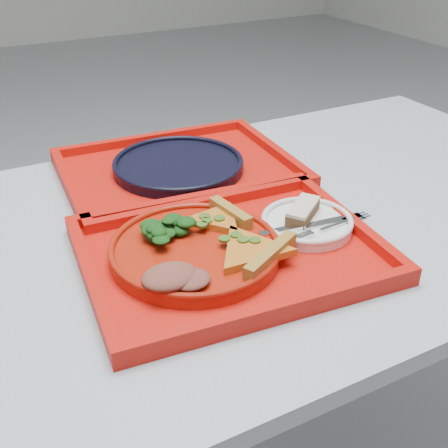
{
  "coord_description": "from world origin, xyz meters",
  "views": [
    {
      "loc": [
        -0.36,
        -0.74,
        1.24
      ],
      "look_at": [
        -0.0,
        -0.05,
        0.78
      ],
      "focal_mm": 45.0,
      "sensor_mm": 36.0,
      "label": 1
    }
  ],
  "objects_px": {
    "tray_main": "(230,254)",
    "navy_plate": "(178,166)",
    "dessert_bar": "(303,211)",
    "dinner_plate": "(195,252)",
    "tray_far": "(179,173)"
  },
  "relations": [
    {
      "from": "tray_far",
      "to": "dinner_plate",
      "type": "distance_m",
      "value": 0.32
    },
    {
      "from": "navy_plate",
      "to": "dinner_plate",
      "type": "bearing_deg",
      "value": -109.05
    },
    {
      "from": "dinner_plate",
      "to": "navy_plate",
      "type": "relative_size",
      "value": 1.0
    },
    {
      "from": "dessert_bar",
      "to": "dinner_plate",
      "type": "bearing_deg",
      "value": 144.65
    },
    {
      "from": "dinner_plate",
      "to": "dessert_bar",
      "type": "xyz_separation_m",
      "value": [
        0.2,
        0.01,
        0.02
      ]
    },
    {
      "from": "tray_far",
      "to": "dinner_plate",
      "type": "height_order",
      "value": "dinner_plate"
    },
    {
      "from": "navy_plate",
      "to": "dessert_bar",
      "type": "distance_m",
      "value": 0.31
    },
    {
      "from": "navy_plate",
      "to": "dessert_bar",
      "type": "relative_size",
      "value": 3.0
    },
    {
      "from": "tray_main",
      "to": "dessert_bar",
      "type": "xyz_separation_m",
      "value": [
        0.15,
        0.02,
        0.03
      ]
    },
    {
      "from": "tray_main",
      "to": "navy_plate",
      "type": "relative_size",
      "value": 1.73
    },
    {
      "from": "tray_far",
      "to": "navy_plate",
      "type": "distance_m",
      "value": 0.01
    },
    {
      "from": "tray_main",
      "to": "navy_plate",
      "type": "bearing_deg",
      "value": 86.28
    },
    {
      "from": "dessert_bar",
      "to": "tray_far",
      "type": "bearing_deg",
      "value": 71.55
    },
    {
      "from": "dinner_plate",
      "to": "tray_main",
      "type": "bearing_deg",
      "value": -10.3
    },
    {
      "from": "tray_far",
      "to": "navy_plate",
      "type": "xyz_separation_m",
      "value": [
        0.0,
        0.0,
        0.01
      ]
    }
  ]
}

